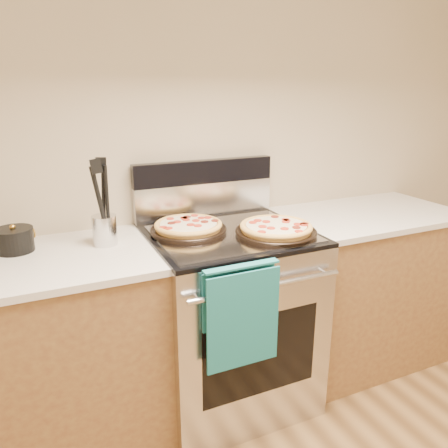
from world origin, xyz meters
name	(u,v)px	position (x,y,z in m)	size (l,w,h in m)	color
wall_back	(201,134)	(0.00, 2.00, 1.35)	(4.00, 4.00, 0.00)	tan
range_body	(229,320)	(0.00, 1.65, 0.45)	(0.76, 0.68, 0.90)	#B7B7BC
oven_window	(261,355)	(0.00, 1.31, 0.45)	(0.56, 0.01, 0.40)	black
cooktop	(229,234)	(0.00, 1.65, 0.91)	(0.76, 0.68, 0.02)	black
backsplash_lower	(205,199)	(0.00, 1.96, 1.01)	(0.76, 0.06, 0.18)	silver
backsplash_upper	(204,172)	(0.00, 1.96, 1.16)	(0.76, 0.06, 0.12)	black
oven_handle	(268,286)	(0.00, 1.27, 0.80)	(0.03, 0.03, 0.70)	silver
dish_towel	(241,314)	(-0.12, 1.27, 0.70)	(0.32, 0.05, 0.42)	#18796E
foil_sheet	(232,234)	(0.00, 1.62, 0.92)	(0.70, 0.55, 0.01)	gray
cabinet_left	(43,361)	(-0.88, 1.68, 0.44)	(1.00, 0.62, 0.88)	brown
countertop_left	(29,264)	(-0.88, 1.68, 0.90)	(1.02, 0.64, 0.03)	beige
cabinet_right	(361,288)	(0.88, 1.68, 0.44)	(1.00, 0.62, 0.88)	brown
countertop_right	(368,215)	(0.88, 1.68, 0.90)	(1.02, 0.64, 0.03)	beige
pepperoni_pizza_back	(188,227)	(-0.18, 1.72, 0.95)	(0.36, 0.36, 0.05)	#B98638
pepperoni_pizza_front	(276,229)	(0.18, 1.52, 0.95)	(0.38, 0.38, 0.05)	#B98638
utensil_crock	(105,230)	(-0.56, 1.75, 0.98)	(0.11, 0.11, 0.13)	silver
saucepan	(15,241)	(-0.93, 1.82, 0.96)	(0.15, 0.15, 0.09)	black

